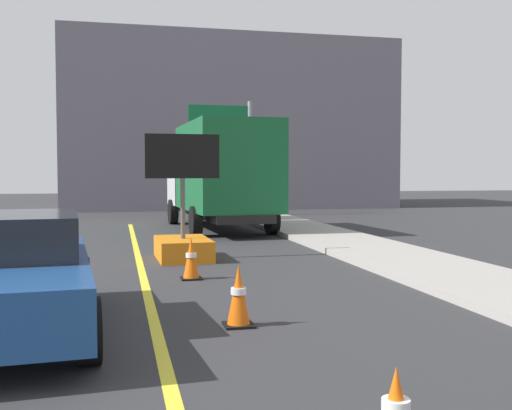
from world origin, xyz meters
The scene contains 7 objects.
arrow_board_trailer centered at (0.94, 14.58, 0.48)m, with size 1.60×1.83×2.70m.
box_truck centered at (2.85, 21.16, 1.84)m, with size 2.92×7.37×3.41m.
pickup_car centered at (-1.72, 8.90, 0.70)m, with size 2.28×4.55×1.38m.
highway_guide_sign centered at (4.47, 27.73, 3.42)m, with size 2.79×0.18×5.00m.
far_building_block centered at (5.52, 36.33, 4.46)m, with size 17.38×9.95×8.93m, color slate.
traffic_cone_mid_lane centered at (0.99, 8.62, 0.37)m, with size 0.36×0.36×0.76m.
traffic_cone_far_lane centered at (0.82, 12.03, 0.37)m, with size 0.36×0.36×0.75m.
Camera 1 is at (-0.42, 1.40, 1.86)m, focal length 42.90 mm.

